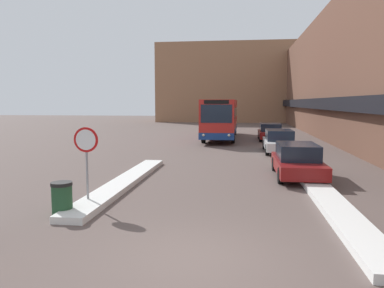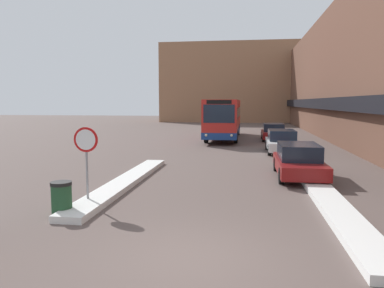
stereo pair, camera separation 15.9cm
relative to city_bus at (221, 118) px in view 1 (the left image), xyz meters
name	(u,v)px [view 1 (the left image)]	position (x,y,z in m)	size (l,w,h in m)	color
ground_plane	(197,260)	(0.97, -25.51, -1.82)	(160.00, 160.00, 0.00)	brown
building_row_right	(360,73)	(10.95, -1.51, 3.64)	(5.50, 60.00, 10.97)	brown
building_backdrop_far	(237,83)	(0.97, 30.15, 4.48)	(26.00, 8.00, 12.60)	#996B4C
snow_bank_left	(125,182)	(-2.63, -18.96, -1.72)	(0.90, 9.77, 0.20)	silver
snow_bank_right	(329,201)	(4.57, -20.81, -1.72)	(0.90, 10.69, 0.21)	silver
city_bus	(221,118)	(0.00, 0.00, 0.00)	(2.58, 12.12, 3.36)	red
parked_car_front	(297,160)	(4.17, -16.59, -1.11)	(1.85, 4.53, 1.41)	maroon
parked_car_middle	(279,141)	(4.17, -8.64, -1.10)	(1.85, 4.64, 1.43)	silver
parked_car_back	(270,132)	(4.17, -0.91, -1.12)	(1.91, 4.28, 1.40)	maroon
stop_sign	(86,149)	(-2.83, -21.98, -0.08)	(0.76, 0.08, 2.41)	gray
trash_bin	(62,199)	(-3.11, -23.07, -1.34)	(0.59, 0.59, 0.95)	#234C2D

